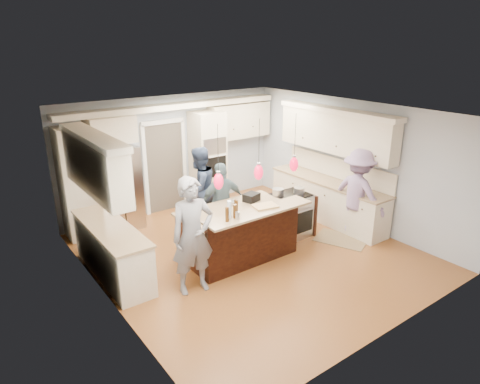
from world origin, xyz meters
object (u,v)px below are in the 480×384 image
at_px(island_range, 291,215).
at_px(kitchen_island, 238,232).
at_px(person_bar_end, 193,236).
at_px(person_far_left, 199,189).
at_px(refrigerator, 117,188).

bearing_deg(island_range, kitchen_island, -176.91).
bearing_deg(person_bar_end, island_range, 20.05).
bearing_deg(kitchen_island, person_far_left, 86.41).
xyz_separation_m(kitchen_island, person_bar_end, (-1.27, -0.52, 0.48)).
height_order(refrigerator, kitchen_island, refrigerator).
bearing_deg(refrigerator, person_bar_end, -89.32).
relative_size(refrigerator, island_range, 1.96).
bearing_deg(person_bar_end, kitchen_island, 29.85).
relative_size(refrigerator, kitchen_island, 0.86).
bearing_deg(kitchen_island, island_range, 3.09).
bearing_deg(kitchen_island, person_bar_end, -157.59).
xyz_separation_m(kitchen_island, island_range, (1.41, 0.08, -0.03)).
distance_m(island_range, person_far_left, 2.01).
distance_m(refrigerator, island_range, 3.71).
bearing_deg(person_bar_end, refrigerator, 98.12).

